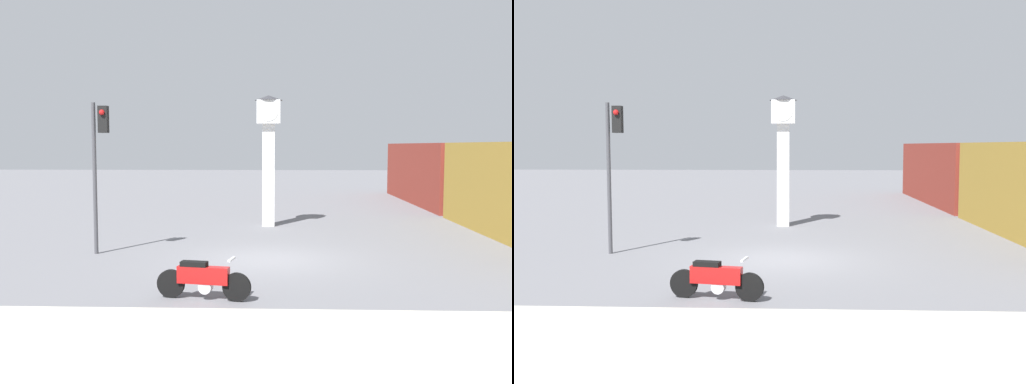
% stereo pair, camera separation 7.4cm
% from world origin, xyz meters
% --- Properties ---
extents(ground_plane, '(120.00, 120.00, 0.00)m').
position_xyz_m(ground_plane, '(0.00, 0.00, 0.00)').
color(ground_plane, slate).
extents(sidewalk_strip, '(36.00, 6.00, 0.10)m').
position_xyz_m(sidewalk_strip, '(0.00, -8.28, 0.05)').
color(sidewalk_strip, '#BCB7A8').
rests_on(sidewalk_strip, ground_plane).
extents(motorcycle, '(2.06, 0.57, 0.92)m').
position_xyz_m(motorcycle, '(-1.29, -4.28, 0.44)').
color(motorcycle, black).
rests_on(motorcycle, ground_plane).
extents(clock_tower, '(1.12, 1.12, 5.29)m').
position_xyz_m(clock_tower, '(-0.09, 6.96, 3.46)').
color(clock_tower, white).
rests_on(clock_tower, ground_plane).
extents(freight_train, '(2.80, 26.11, 3.40)m').
position_xyz_m(freight_train, '(9.21, 10.20, 1.70)').
color(freight_train, olive).
rests_on(freight_train, ground_plane).
extents(traffic_light, '(0.50, 0.35, 4.55)m').
position_xyz_m(traffic_light, '(-5.07, 0.74, 3.12)').
color(traffic_light, '#47474C').
rests_on(traffic_light, ground_plane).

